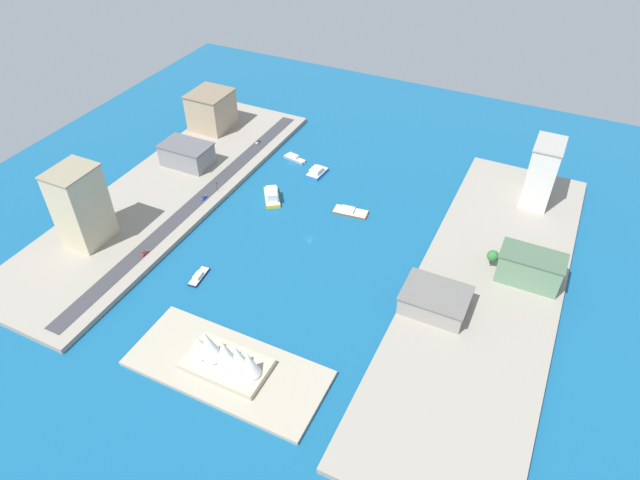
{
  "coord_description": "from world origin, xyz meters",
  "views": [
    {
      "loc": [
        -108.2,
        211.02,
        197.4
      ],
      "look_at": [
        -6.88,
        1.23,
        2.28
      ],
      "focal_mm": 31.2,
      "sensor_mm": 36.0,
      "label": 1
    }
  ],
  "objects_px": {
    "carpark_squat_concrete": "(435,300)",
    "hotel_broad_white": "(542,173)",
    "ferry_yellow_fast": "(272,196)",
    "barge_flat_brown": "(350,211)",
    "catamaran_blue": "(317,172)",
    "sedan_silver": "(258,142)",
    "traffic_light_waterfront": "(217,185)",
    "apartment_midrise_tan": "(211,110)",
    "terminal_long_green": "(530,268)",
    "yacht_sleek_gray": "(294,158)",
    "pickup_red": "(144,253)",
    "warehouse_low_gray": "(187,154)",
    "hatchback_blue": "(203,197)",
    "opera_landmark": "(224,356)",
    "office_block_beige": "(81,206)",
    "patrol_launch_navy": "(199,276)"
  },
  "relations": [
    {
      "from": "terminal_long_green",
      "to": "apartment_midrise_tan",
      "type": "distance_m",
      "value": 240.32
    },
    {
      "from": "barge_flat_brown",
      "to": "ferry_yellow_fast",
      "type": "bearing_deg",
      "value": 10.01
    },
    {
      "from": "carpark_squat_concrete",
      "to": "sedan_silver",
      "type": "distance_m",
      "value": 182.46
    },
    {
      "from": "sedan_silver",
      "to": "opera_landmark",
      "type": "height_order",
      "value": "opera_landmark"
    },
    {
      "from": "traffic_light_waterfront",
      "to": "opera_landmark",
      "type": "relative_size",
      "value": 0.17
    },
    {
      "from": "terminal_long_green",
      "to": "sedan_silver",
      "type": "distance_m",
      "value": 199.67
    },
    {
      "from": "pickup_red",
      "to": "traffic_light_waterfront",
      "type": "height_order",
      "value": "traffic_light_waterfront"
    },
    {
      "from": "sedan_silver",
      "to": "traffic_light_waterfront",
      "type": "distance_m",
      "value": 61.65
    },
    {
      "from": "ferry_yellow_fast",
      "to": "carpark_squat_concrete",
      "type": "distance_m",
      "value": 124.07
    },
    {
      "from": "pickup_red",
      "to": "office_block_beige",
      "type": "bearing_deg",
      "value": 3.46
    },
    {
      "from": "ferry_yellow_fast",
      "to": "barge_flat_brown",
      "type": "relative_size",
      "value": 0.99
    },
    {
      "from": "barge_flat_brown",
      "to": "pickup_red",
      "type": "xyz_separation_m",
      "value": [
        81.82,
        84.29,
        2.91
      ]
    },
    {
      "from": "catamaran_blue",
      "to": "traffic_light_waterfront",
      "type": "xyz_separation_m",
      "value": [
        44.17,
        47.52,
        5.49
      ]
    },
    {
      "from": "carpark_squat_concrete",
      "to": "warehouse_low_gray",
      "type": "xyz_separation_m",
      "value": [
        181.66,
        -54.16,
        2.08
      ]
    },
    {
      "from": "yacht_sleek_gray",
      "to": "pickup_red",
      "type": "xyz_separation_m",
      "value": [
        25.23,
        121.89,
        2.46
      ]
    },
    {
      "from": "terminal_long_green",
      "to": "hatchback_blue",
      "type": "bearing_deg",
      "value": 3.87
    },
    {
      "from": "barge_flat_brown",
      "to": "carpark_squat_concrete",
      "type": "distance_m",
      "value": 87.13
    },
    {
      "from": "catamaran_blue",
      "to": "terminal_long_green",
      "type": "height_order",
      "value": "terminal_long_green"
    },
    {
      "from": "hatchback_blue",
      "to": "opera_landmark",
      "type": "distance_m",
      "value": 125.69
    },
    {
      "from": "catamaran_blue",
      "to": "sedan_silver",
      "type": "relative_size",
      "value": 3.46
    },
    {
      "from": "ferry_yellow_fast",
      "to": "apartment_midrise_tan",
      "type": "distance_m",
      "value": 99.01
    },
    {
      "from": "catamaran_blue",
      "to": "barge_flat_brown",
      "type": "bearing_deg",
      "value": 141.16
    },
    {
      "from": "yacht_sleek_gray",
      "to": "terminal_long_green",
      "type": "distance_m",
      "value": 169.29
    },
    {
      "from": "hotel_broad_white",
      "to": "yacht_sleek_gray",
      "type": "bearing_deg",
      "value": 6.79
    },
    {
      "from": "traffic_light_waterfront",
      "to": "carpark_squat_concrete",
      "type": "bearing_deg",
      "value": 166.24
    },
    {
      "from": "carpark_squat_concrete",
      "to": "hotel_broad_white",
      "type": "height_order",
      "value": "hotel_broad_white"
    },
    {
      "from": "catamaran_blue",
      "to": "pickup_red",
      "type": "height_order",
      "value": "catamaran_blue"
    },
    {
      "from": "warehouse_low_gray",
      "to": "hatchback_blue",
      "type": "height_order",
      "value": "warehouse_low_gray"
    },
    {
      "from": "ferry_yellow_fast",
      "to": "terminal_long_green",
      "type": "height_order",
      "value": "terminal_long_green"
    },
    {
      "from": "office_block_beige",
      "to": "warehouse_low_gray",
      "type": "xyz_separation_m",
      "value": [
        -2.11,
        -85.59,
        -14.82
      ]
    },
    {
      "from": "apartment_midrise_tan",
      "to": "hatchback_blue",
      "type": "relative_size",
      "value": 6.36
    },
    {
      "from": "warehouse_low_gray",
      "to": "hotel_broad_white",
      "type": "distance_m",
      "value": 217.71
    },
    {
      "from": "barge_flat_brown",
      "to": "sedan_silver",
      "type": "relative_size",
      "value": 4.43
    },
    {
      "from": "apartment_midrise_tan",
      "to": "ferry_yellow_fast",
      "type": "bearing_deg",
      "value": 144.88
    },
    {
      "from": "yacht_sleek_gray",
      "to": "hatchback_blue",
      "type": "xyz_separation_m",
      "value": [
        26.25,
        66.68,
        2.5
      ]
    },
    {
      "from": "warehouse_low_gray",
      "to": "pickup_red",
      "type": "bearing_deg",
      "value": 111.33
    },
    {
      "from": "yacht_sleek_gray",
      "to": "apartment_midrise_tan",
      "type": "xyz_separation_m",
      "value": [
        71.32,
        -10.44,
        14.72
      ]
    },
    {
      "from": "pickup_red",
      "to": "hatchback_blue",
      "type": "height_order",
      "value": "hatchback_blue"
    },
    {
      "from": "ferry_yellow_fast",
      "to": "terminal_long_green",
      "type": "xyz_separation_m",
      "value": [
        -151.2,
        8.04,
        8.35
      ]
    },
    {
      "from": "warehouse_low_gray",
      "to": "pickup_red",
      "type": "height_order",
      "value": "warehouse_low_gray"
    },
    {
      "from": "carpark_squat_concrete",
      "to": "barge_flat_brown",
      "type": "bearing_deg",
      "value": -39.26
    },
    {
      "from": "catamaran_blue",
      "to": "sedan_silver",
      "type": "xyz_separation_m",
      "value": [
        51.78,
        -13.56,
        2.04
      ]
    },
    {
      "from": "carpark_squat_concrete",
      "to": "opera_landmark",
      "type": "relative_size",
      "value": 0.84
    },
    {
      "from": "hotel_broad_white",
      "to": "sedan_silver",
      "type": "distance_m",
      "value": 184.12
    },
    {
      "from": "apartment_midrise_tan",
      "to": "patrol_launch_navy",
      "type": "bearing_deg",
      "value": 121.25
    },
    {
      "from": "warehouse_low_gray",
      "to": "hotel_broad_white",
      "type": "relative_size",
      "value": 0.83
    },
    {
      "from": "hotel_broad_white",
      "to": "ferry_yellow_fast",
      "type": "bearing_deg",
      "value": 24.13
    },
    {
      "from": "catamaran_blue",
      "to": "office_block_beige",
      "type": "distance_m",
      "value": 142.54
    },
    {
      "from": "hatchback_blue",
      "to": "yacht_sleek_gray",
      "type": "bearing_deg",
      "value": -111.49
    },
    {
      "from": "yacht_sleek_gray",
      "to": "hatchback_blue",
      "type": "bearing_deg",
      "value": 68.51
    }
  ]
}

